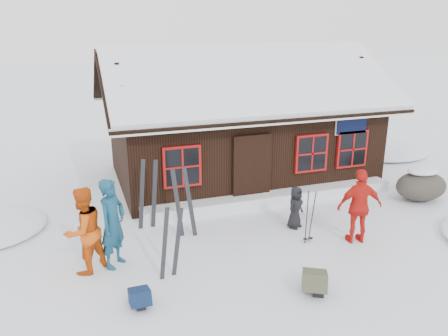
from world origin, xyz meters
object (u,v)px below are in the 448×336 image
Objects in this scene: skier_teal at (113,223)px; backpack_blue at (140,300)px; ski_pair_left at (171,244)px; backpack_olive at (314,284)px; skier_crouched at (295,207)px; skier_orange_right at (360,206)px; boulder at (421,185)px; ski_poles at (309,218)px; skier_orange_left at (84,231)px.

skier_teal is 1.86m from backpack_blue.
backpack_olive is (2.46, -1.45, -0.57)m from ski_pair_left.
skier_orange_right is at bearing -81.42° from skier_crouched.
skier_teal reaches higher than ski_pair_left.
boulder is 3.10× the size of backpack_blue.
backpack_blue is at bearing 21.45° from skier_orange_right.
skier_orange_right reaches higher than ski_poles.
skier_orange_left is (-0.59, -0.04, -0.05)m from skier_teal.
skier_orange_right reaches higher than ski_pair_left.
skier_crouched is 0.71× the size of boulder.
ski_pair_left is at bearing 12.93° from skier_orange_right.
ski_poles is at bearing 16.12° from backpack_blue.
skier_teal reaches higher than boulder.
skier_orange_left is at bearing 157.53° from ski_pair_left.
skier_orange_left is at bearing 5.30° from skier_orange_right.
skier_orange_right is 1.19m from ski_poles.
skier_teal is 1.24× the size of ski_pair_left.
skier_crouched is 2.21× the size of backpack_blue.
boulder is at bearing -141.80° from skier_orange_right.
skier_teal is at bearing 98.80° from backpack_blue.
skier_crouched is at bearing 85.15° from ski_poles.
skier_teal is 4.26m from backpack_olive.
skier_orange_right is (6.12, -0.75, -0.02)m from skier_orange_left.
boulder is (8.91, 0.85, -0.52)m from skier_teal.
backpack_blue is (-8.65, -2.49, -0.32)m from boulder.
skier_orange_right reaches higher than backpack_olive.
ski_pair_left is 2.91m from backpack_olive.
ski_poles reaches higher than boulder.
skier_crouched is (5.10, 0.44, -0.38)m from skier_orange_left.
ski_pair_left is at bearing 167.46° from skier_crouched.
backpack_blue is at bearing -132.05° from skier_teal.
skier_orange_right is 2.63m from backpack_olive.
skier_teal is 0.59m from skier_orange_left.
boulder is at bearing 15.87° from ski_poles.
ski_pair_left is (1.04, -0.84, -0.24)m from skier_teal.
backpack_olive is at bearing -149.82° from boulder.
skier_teal is 3.16× the size of backpack_olive.
skier_orange_left reaches higher than backpack_blue.
skier_crouched is 4.42m from boulder.
skier_orange_left is 9.54m from boulder.
boulder is at bearing -26.26° from skier_crouched.
skier_teal is at bearing 152.84° from skier_crouched.
skier_orange_right is 1.65× the size of skier_crouched.
skier_crouched is at bearing -36.99° from skier_orange_right.
skier_orange_left is at bearing -179.08° from backpack_olive.
skier_orange_right is 3.63× the size of backpack_blue.
skier_crouched is (-1.02, 1.19, -0.36)m from skier_orange_right.
skier_crouched is 4.73m from backpack_blue.
skier_crouched reaches higher than backpack_olive.
skier_teal reaches higher than skier_orange_right.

